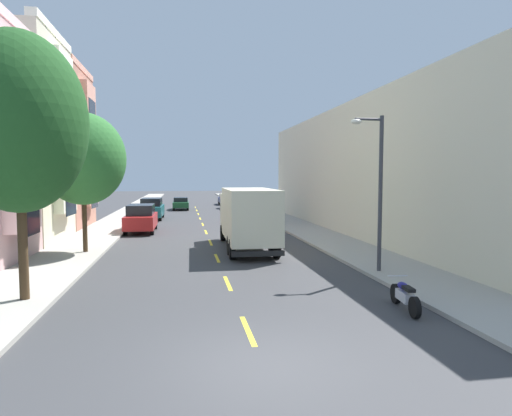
# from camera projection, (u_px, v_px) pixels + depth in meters

# --- Properties ---
(ground_plane) EXTENTS (160.00, 160.00, 0.00)m
(ground_plane) POSITION_uv_depth(u_px,v_px,m) (201.00, 221.00, 38.69)
(ground_plane) COLOR #38383A
(sidewalk_left) EXTENTS (3.20, 120.00, 0.14)m
(sidewalk_left) POSITION_uv_depth(u_px,v_px,m) (114.00, 224.00, 35.55)
(sidewalk_left) COLOR #A39E93
(sidewalk_left) RESTS_ON ground_plane
(sidewalk_right) EXTENTS (3.20, 120.00, 0.14)m
(sidewalk_right) POSITION_uv_depth(u_px,v_px,m) (285.00, 221.00, 37.88)
(sidewalk_right) COLOR #A39E93
(sidewalk_right) RESTS_ON ground_plane
(lane_centerline_dashes) EXTENTS (0.14, 47.20, 0.01)m
(lane_centerline_dashes) POSITION_uv_depth(u_px,v_px,m) (204.00, 228.00, 33.28)
(lane_centerline_dashes) COLOR yellow
(lane_centerline_dashes) RESTS_ON ground_plane
(apartment_block_opposite) EXTENTS (10.00, 36.00, 8.57)m
(apartment_block_opposite) POSITION_uv_depth(u_px,v_px,m) (404.00, 171.00, 30.80)
(apartment_block_opposite) COLOR beige
(apartment_block_opposite) RESTS_ON ground_plane
(street_tree_nearest) EXTENTS (4.00, 4.00, 8.07)m
(street_tree_nearest) POSITION_uv_depth(u_px,v_px,m) (18.00, 123.00, 13.12)
(street_tree_nearest) COLOR #47331E
(street_tree_nearest) RESTS_ON sidewalk_left
(street_tree_second) EXTENTS (4.13, 4.13, 6.88)m
(street_tree_second) POSITION_uv_depth(u_px,v_px,m) (83.00, 159.00, 21.64)
(street_tree_second) COLOR #47331E
(street_tree_second) RESTS_ON sidewalk_left
(street_lamp) EXTENTS (1.35, 0.28, 6.11)m
(street_lamp) POSITION_uv_depth(u_px,v_px,m) (377.00, 181.00, 17.27)
(street_lamp) COLOR #38383D
(street_lamp) RESTS_ON sidewalk_right
(delivery_box_truck) EXTENTS (2.53, 8.14, 3.25)m
(delivery_box_truck) POSITION_uv_depth(u_px,v_px,m) (247.00, 215.00, 23.36)
(delivery_box_truck) COLOR beige
(delivery_box_truck) RESTS_ON ground_plane
(parked_sedan_navy) EXTENTS (1.87, 4.53, 1.43)m
(parked_sedan_navy) POSITION_uv_depth(u_px,v_px,m) (225.00, 199.00, 60.80)
(parked_sedan_navy) COLOR navy
(parked_sedan_navy) RESTS_ON ground_plane
(parked_suv_teal) EXTENTS (2.06, 4.84, 1.93)m
(parked_suv_teal) POSITION_uv_depth(u_px,v_px,m) (152.00, 208.00, 39.88)
(parked_suv_teal) COLOR #195B60
(parked_suv_teal) RESTS_ON ground_plane
(parked_suv_burgundy) EXTENTS (2.08, 4.85, 1.93)m
(parked_suv_burgundy) POSITION_uv_depth(u_px,v_px,m) (253.00, 211.00, 36.76)
(parked_suv_burgundy) COLOR maroon
(parked_suv_burgundy) RESTS_ON ground_plane
(parked_pickup_white) EXTENTS (2.15, 5.36, 1.73)m
(parked_pickup_white) POSITION_uv_depth(u_px,v_px,m) (232.00, 202.00, 52.57)
(parked_pickup_white) COLOR silver
(parked_pickup_white) RESTS_ON ground_plane
(parked_suv_red) EXTENTS (1.99, 4.81, 1.93)m
(parked_suv_red) POSITION_uv_depth(u_px,v_px,m) (141.00, 218.00, 30.72)
(parked_suv_red) COLOR #AD1E1E
(parked_suv_red) RESTS_ON ground_plane
(moving_forest_sedan) EXTENTS (1.80, 4.50, 1.43)m
(moving_forest_sedan) POSITION_uv_depth(u_px,v_px,m) (181.00, 203.00, 51.54)
(moving_forest_sedan) COLOR #194C28
(moving_forest_sedan) RESTS_ON ground_plane
(parked_motorcycle) EXTENTS (0.62, 2.05, 0.90)m
(parked_motorcycle) POSITION_uv_depth(u_px,v_px,m) (405.00, 296.00, 12.80)
(parked_motorcycle) COLOR black
(parked_motorcycle) RESTS_ON ground_plane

